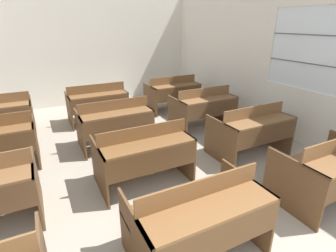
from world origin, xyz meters
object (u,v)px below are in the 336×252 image
object	(u,v)px
bench_second_center	(144,153)
bench_back_center	(97,102)
bench_front_right	(330,167)
bench_back_right	(173,92)
bench_second_right	(251,129)
bench_front_center	(198,215)
bench_third_right	(203,107)
bench_third_center	(115,122)

from	to	relation	value
bench_second_center	bench_back_center	size ratio (longest dim) A/B	1.00
bench_front_right	bench_back_right	distance (m)	4.25
bench_second_right	bench_back_right	size ratio (longest dim) A/B	1.00
bench_front_center	bench_back_right	size ratio (longest dim) A/B	1.00
bench_second_center	bench_back_center	bearing A→B (deg)	89.95
bench_back_center	bench_third_right	bearing A→B (deg)	-35.51
bench_third_right	bench_second_center	bearing A→B (deg)	-144.31
bench_second_right	bench_back_right	bearing A→B (deg)	90.33
bench_second_right	bench_third_center	world-z (taller)	same
bench_front_right	bench_back_right	xyz separation A→B (m)	(-0.00, 4.25, 0.00)
bench_second_center	bench_back_right	xyz separation A→B (m)	(1.96, 2.82, 0.00)
bench_front_right	bench_second_right	xyz separation A→B (m)	(0.01, 1.41, 0.00)
bench_second_right	bench_back_right	distance (m)	2.84
bench_second_right	bench_front_center	bearing A→B (deg)	-144.99
bench_front_center	bench_back_center	bearing A→B (deg)	89.74
bench_second_right	bench_third_center	distance (m)	2.44
bench_front_center	bench_third_center	xyz separation A→B (m)	(0.01, 2.82, 0.00)
bench_front_center	bench_second_right	bearing A→B (deg)	35.01
bench_front_right	bench_third_center	world-z (taller)	same
bench_front_right	bench_back_right	world-z (taller)	same
bench_back_center	bench_front_right	bearing A→B (deg)	-65.28
bench_front_center	bench_third_center	bearing A→B (deg)	89.74
bench_back_right	bench_front_right	bearing A→B (deg)	-89.97
bench_second_right	bench_third_right	xyz separation A→B (m)	(-0.00, 1.44, 0.00)
bench_third_center	bench_third_right	bearing A→B (deg)	0.50
bench_back_right	bench_third_center	bearing A→B (deg)	-144.13
bench_front_center	bench_second_center	distance (m)	1.42
bench_second_center	bench_third_right	bearing A→B (deg)	35.69
bench_second_center	bench_back_right	distance (m)	3.43
bench_second_right	bench_third_right	distance (m)	1.44
bench_front_center	bench_third_right	bearing A→B (deg)	54.96
bench_back_right	bench_back_center	bearing A→B (deg)	179.93
bench_front_right	bench_front_center	bearing A→B (deg)	179.55
bench_third_center	bench_back_center	world-z (taller)	same
bench_front_center	bench_front_right	world-z (taller)	same
bench_third_center	bench_back_right	size ratio (longest dim) A/B	1.00
bench_third_right	bench_back_right	xyz separation A→B (m)	(-0.01, 1.40, 0.00)
bench_third_center	bench_third_right	size ratio (longest dim) A/B	1.00
bench_third_center	bench_back_center	xyz separation A→B (m)	(0.01, 1.42, 0.00)
bench_third_center	bench_third_right	distance (m)	1.98
bench_second_center	bench_second_right	distance (m)	1.98
bench_third_center	bench_second_right	bearing A→B (deg)	-35.71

